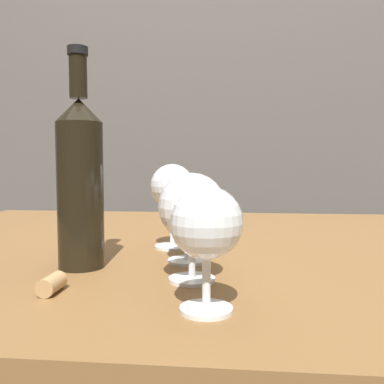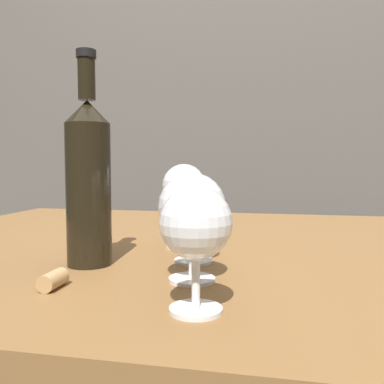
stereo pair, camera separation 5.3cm
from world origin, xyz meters
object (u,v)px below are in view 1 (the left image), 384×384
wine_glass_pinot (206,226)px  wine_glass_merlot (187,204)px  wine_bottle (80,179)px  cork (52,284)px  wine_glass_amber (172,189)px  wine_glass_cabernet (192,209)px

wine_glass_pinot → wine_glass_merlot: 0.21m
wine_glass_merlot → wine_bottle: size_ratio=0.41×
wine_glass_merlot → cork: bearing=-131.2°
wine_glass_pinot → wine_glass_merlot: bearing=101.7°
wine_glass_merlot → wine_glass_amber: (-0.04, 0.11, 0.02)m
wine_glass_cabernet → wine_glass_amber: wine_glass_amber is taller
wine_glass_merlot → wine_glass_cabernet: bearing=-80.1°
wine_glass_merlot → wine_glass_amber: size_ratio=0.86×
wine_glass_pinot → wine_glass_cabernet: size_ratio=0.92×
wine_glass_pinot → wine_bottle: 0.26m
wine_glass_amber → cork: wine_glass_amber is taller
wine_glass_pinot → wine_bottle: size_ratio=0.41×
wine_bottle → cork: 0.17m
wine_glass_amber → cork: 0.31m
wine_glass_pinot → wine_glass_merlot: (-0.04, 0.21, 0.00)m
wine_glass_merlot → cork: (-0.15, -0.17, -0.08)m
cork → wine_glass_amber: bearing=68.5°
wine_glass_merlot → cork: 0.24m
wine_glass_cabernet → wine_bottle: wine_bottle is taller
wine_glass_pinot → cork: (-0.19, 0.04, -0.08)m
wine_glass_amber → cork: bearing=-111.5°
wine_glass_cabernet → wine_glass_amber: bearing=105.3°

